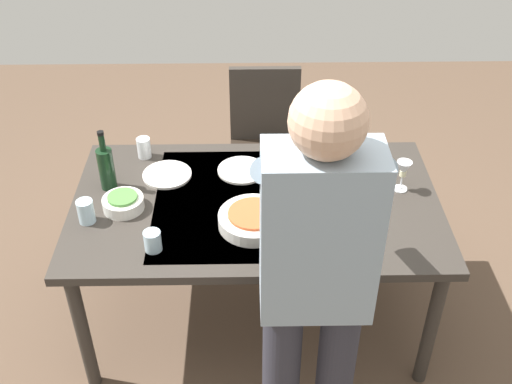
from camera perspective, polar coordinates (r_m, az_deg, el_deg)
The scene contains 17 objects.
ground_plane at distance 3.27m, azimuth 0.00°, elevation -11.01°, with size 6.00×6.00×0.00m, color brown.
dining_table at distance 2.82m, azimuth 0.00°, elevation -1.91°, with size 1.64×0.96×0.73m.
chair_near at distance 3.60m, azimuth 0.83°, elevation 5.01°, with size 0.40×0.40×0.91m.
person_server at distance 2.08m, azimuth 5.38°, elevation -8.11°, with size 0.42×0.61×1.69m.
wine_bottle at distance 2.88m, azimuth -13.53°, elevation 2.22°, with size 0.07×0.07×0.30m.
wine_glass_left at distance 2.86m, azimuth 13.32°, elevation 1.92°, with size 0.07×0.07×0.15m.
wine_glass_right at distance 2.95m, azimuth 6.01°, elevation 3.91°, with size 0.07×0.07×0.15m.
water_cup_near_left at distance 2.73m, azimuth -15.29°, elevation -1.72°, with size 0.07×0.07×0.11m, color silver.
water_cup_near_right at distance 2.54m, azimuth -9.43°, elevation -4.44°, with size 0.07×0.07×0.09m, color silver.
water_cup_far_left at distance 3.06m, azimuth 4.09°, elevation 4.14°, with size 0.08×0.08×0.10m, color silver.
water_cup_far_right at distance 3.09m, azimuth -10.21°, elevation 4.01°, with size 0.07×0.07×0.10m, color silver.
serving_bowl_pasta at distance 2.63m, azimuth -0.23°, elevation -2.47°, with size 0.30×0.30×0.07m.
side_bowl_salad at distance 2.78m, azimuth -12.05°, elevation -0.93°, with size 0.18×0.18×0.07m.
dinner_plate_near at distance 2.96m, azimuth -1.31°, elevation 2.01°, with size 0.23×0.23×0.01m, color white.
dinner_plate_far at distance 2.96m, azimuth -8.13°, elevation 1.59°, with size 0.23×0.23×0.01m, color white.
table_knife at distance 3.11m, azimuth 10.92°, elevation 3.02°, with size 0.01×0.20×0.01m, color silver.
table_fork at distance 2.88m, azimuth 9.24°, elevation 0.14°, with size 0.01×0.18×0.01m, color silver.
Camera 1 is at (0.04, 2.20, 2.42)m, focal length 43.75 mm.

